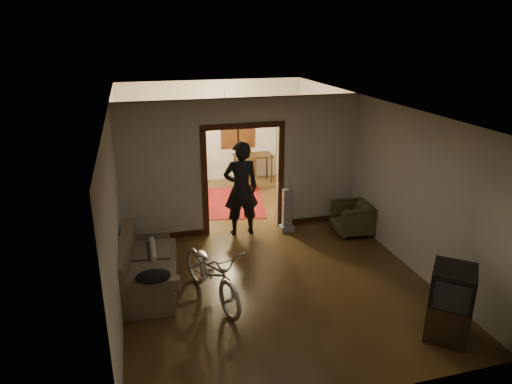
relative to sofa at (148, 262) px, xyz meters
name	(u,v)px	position (x,y,z in m)	size (l,w,h in m)	color
floor	(252,243)	(2.07, 1.11, -0.44)	(5.00, 8.50, 0.01)	#3B2813
ceiling	(252,103)	(2.07, 1.11, 2.36)	(5.00, 8.50, 0.01)	white
wall_back	(213,132)	(2.07, 5.36, 0.96)	(5.00, 0.02, 2.80)	beige
wall_left	(116,188)	(-0.43, 1.11, 0.96)	(0.02, 8.50, 2.80)	beige
wall_right	(370,167)	(4.57, 1.11, 0.96)	(0.02, 8.50, 2.80)	beige
partition_wall	(243,166)	(2.07, 1.86, 0.96)	(5.00, 0.14, 2.80)	beige
door_casing	(243,180)	(2.07, 1.86, 0.66)	(1.74, 0.20, 2.32)	#3B1E0D
far_window	(238,125)	(2.77, 5.32, 1.11)	(0.98, 0.06, 1.28)	black
chandelier	(225,107)	(2.07, 3.61, 1.91)	(0.24, 0.24, 0.24)	#FFE0A5
light_switch	(292,170)	(3.12, 1.79, 0.81)	(0.08, 0.01, 0.12)	silver
sofa	(148,262)	(0.00, 0.00, 0.00)	(0.86, 1.92, 0.88)	brown
rolled_paper	(153,249)	(0.10, 0.30, 0.09)	(0.10, 0.10, 0.79)	beige
jacket	(153,276)	(0.05, -0.91, 0.24)	(0.51, 0.38, 0.15)	black
bicycle	(212,272)	(0.95, -0.67, 0.04)	(0.64, 1.83, 0.96)	silver
armchair	(352,218)	(4.20, 1.03, -0.10)	(0.73, 0.75, 0.68)	#454427
tv_stand	(448,318)	(3.95, -2.43, -0.16)	(0.61, 0.56, 0.56)	black
crt_tv	(453,286)	(3.95, -2.43, 0.35)	(0.61, 0.55, 0.53)	black
vacuum	(287,210)	(2.94, 1.51, 0.03)	(0.29, 0.23, 0.94)	gray
person	(241,189)	(1.98, 1.64, 0.55)	(0.72, 0.48, 1.99)	black
oriental_rug	(229,202)	(2.10, 3.48, -0.43)	(1.68, 2.21, 0.02)	maroon
locker	(167,157)	(0.77, 5.09, 0.39)	(0.83, 0.46, 1.66)	#2C3922
globe	(165,116)	(0.77, 5.09, 1.50)	(0.28, 0.28, 0.28)	#1E5972
desk	(253,169)	(3.10, 4.90, -0.05)	(1.05, 0.59, 0.77)	#311F10
desk_chair	(246,173)	(2.73, 4.25, 0.05)	(0.44, 0.44, 0.98)	#311F10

